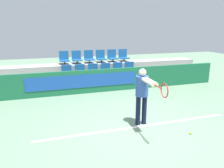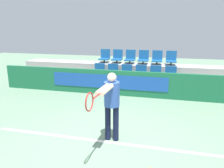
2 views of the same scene
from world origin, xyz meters
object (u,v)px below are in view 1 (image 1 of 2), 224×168
stadium_chair_5 (130,69)px  stadium_chair_8 (89,58)px  stadium_chair_10 (112,57)px  stadium_chair_11 (124,56)px  tennis_player (143,91)px  stadium_chair_7 (77,58)px  stadium_chair_0 (67,73)px  stadium_chair_2 (94,72)px  tennis_ball (191,133)px  stadium_chair_1 (81,72)px  stadium_chair_4 (118,70)px  stadium_chair_6 (64,59)px  stadium_chair_3 (106,71)px  stadium_chair_9 (101,57)px

stadium_chair_5 → stadium_chair_8: size_ratio=1.00×
stadium_chair_5 → stadium_chair_10: 1.17m
stadium_chair_11 → tennis_player: (-1.31, -4.97, -0.26)m
stadium_chair_7 → tennis_player: 5.07m
stadium_chair_0 → stadium_chair_2: bearing=0.0°
stadium_chair_10 → tennis_ball: size_ratio=8.68×
stadium_chair_11 → stadium_chair_1: bearing=-158.8°
stadium_chair_4 → stadium_chair_5: 0.57m
stadium_chair_8 → stadium_chair_10: (1.14, 0.00, 0.00)m
stadium_chair_8 → stadium_chair_10: 1.14m
stadium_chair_0 → tennis_player: bearing=-69.2°
stadium_chair_5 → stadium_chair_11: size_ratio=1.00×
stadium_chair_7 → tennis_player: bearing=-78.9°
stadium_chair_5 → tennis_player: 4.29m
stadium_chair_6 → stadium_chair_11: bearing=0.0°
stadium_chair_0 → stadium_chair_4: size_ratio=1.00×
stadium_chair_0 → stadium_chair_7: stadium_chair_7 is taller
stadium_chair_8 → tennis_player: stadium_chair_8 is taller
stadium_chair_3 → stadium_chair_6: (-1.71, 0.89, 0.50)m
stadium_chair_7 → tennis_player: size_ratio=0.37×
stadium_chair_5 → stadium_chair_9: (-1.14, 0.89, 0.50)m
stadium_chair_4 → stadium_chair_6: 2.50m
stadium_chair_4 → tennis_player: 4.16m
stadium_chair_0 → tennis_player: (1.55, -4.08, 0.24)m
stadium_chair_8 → tennis_ball: (1.35, -5.84, -1.20)m
stadium_chair_9 → stadium_chair_11: (1.14, 0.00, 0.00)m
stadium_chair_8 → stadium_chair_1: bearing=-122.7°
tennis_ball → stadium_chair_3: bearing=98.9°
stadium_chair_3 → stadium_chair_7: stadium_chair_7 is taller
stadium_chair_1 → stadium_chair_6: 1.17m
stadium_chair_6 → tennis_ball: 6.46m
stadium_chair_5 → stadium_chair_9: 1.53m
tennis_player → stadium_chair_6: bearing=110.5°
stadium_chair_11 → tennis_ball: stadium_chair_11 is taller
stadium_chair_10 → tennis_ball: bearing=-88.0°
stadium_chair_0 → stadium_chair_5: size_ratio=1.00×
tennis_player → stadium_chair_10: bearing=84.8°
stadium_chair_4 → stadium_chair_11: (0.57, 0.89, 0.50)m
stadium_chair_8 → stadium_chair_4: bearing=-37.9°
tennis_player → tennis_ball: (0.95, -0.86, -0.94)m
stadium_chair_2 → stadium_chair_11: 1.99m
stadium_chair_2 → stadium_chair_8: stadium_chair_8 is taller
stadium_chair_9 → tennis_player: 4.98m
stadium_chair_7 → stadium_chair_9: same height
stadium_chair_10 → stadium_chair_11: size_ratio=1.00×
stadium_chair_3 → stadium_chair_9: 1.02m
stadium_chair_3 → stadium_chair_9: bearing=90.0°
stadium_chair_4 → stadium_chair_10: 1.02m
stadium_chair_4 → stadium_chair_7: stadium_chair_7 is taller
stadium_chair_7 → stadium_chair_11: size_ratio=1.00×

